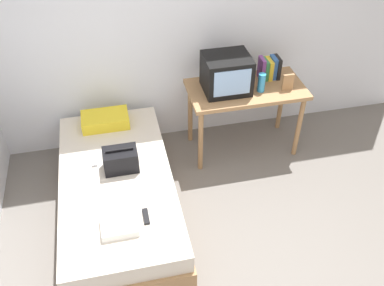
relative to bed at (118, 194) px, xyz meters
name	(u,v)px	position (x,y,z in m)	size (l,w,h in m)	color
ground_plane	(237,274)	(0.86, -0.90, -0.22)	(8.00, 8.00, 0.00)	slate
wall_back	(184,22)	(0.86, 1.10, 1.08)	(5.20, 0.10, 2.60)	silver
bed	(118,194)	(0.00, 0.00, 0.00)	(1.00, 2.00, 0.44)	#9E754C
desk	(246,96)	(1.38, 0.64, 0.45)	(1.16, 0.60, 0.76)	#9E754C
tv	(227,74)	(1.17, 0.65, 0.72)	(0.44, 0.39, 0.36)	black
water_bottle	(261,83)	(1.50, 0.55, 0.64)	(0.07, 0.07, 0.19)	#3399DB
book_row	(269,68)	(1.66, 0.77, 0.65)	(0.20, 0.17, 0.23)	#7A3D89
picture_frame	(288,82)	(1.76, 0.52, 0.63)	(0.11, 0.02, 0.17)	#9E754C
pillow	(105,120)	(-0.03, 0.77, 0.28)	(0.46, 0.28, 0.12)	yellow
handbag	(121,160)	(0.06, 0.09, 0.33)	(0.30, 0.20, 0.23)	black
magazine	(102,204)	(-0.13, -0.30, 0.23)	(0.21, 0.29, 0.01)	white
remote_dark	(146,216)	(0.20, -0.52, 0.24)	(0.04, 0.16, 0.02)	black
remote_silver	(94,161)	(-0.17, 0.23, 0.24)	(0.04, 0.14, 0.02)	#B7B7BC
folded_towel	(120,226)	(-0.02, -0.59, 0.26)	(0.28, 0.22, 0.06)	white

